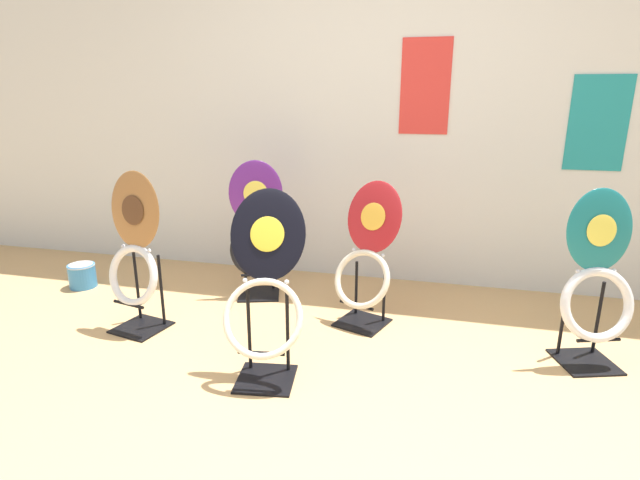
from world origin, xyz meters
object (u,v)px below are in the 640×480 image
object	(u,v)px
toilet_seat_display_jazz_black	(265,294)
toilet_seat_display_purple_note	(257,235)
toilet_seat_display_crimson_swirl	(367,258)
paint_can	(82,275)
toilet_seat_display_woodgrain	(135,254)
toilet_seat_display_teal_sax	(597,285)

from	to	relation	value
toilet_seat_display_jazz_black	toilet_seat_display_purple_note	distance (m)	1.06
toilet_seat_display_crimson_swirl	toilet_seat_display_jazz_black	xyz separation A→B (m)	(-0.38, -0.73, 0.02)
toilet_seat_display_purple_note	paint_can	xyz separation A→B (m)	(-1.30, -0.17, -0.35)
toilet_seat_display_woodgrain	paint_can	distance (m)	1.01
paint_can	toilet_seat_display_woodgrain	bearing A→B (deg)	-31.18
toilet_seat_display_teal_sax	toilet_seat_display_crimson_swirl	bearing A→B (deg)	170.11
toilet_seat_display_crimson_swirl	toilet_seat_display_woodgrain	size ratio (longest dim) A/B	0.91
toilet_seat_display_teal_sax	toilet_seat_display_purple_note	xyz separation A→B (m)	(-1.99, 0.45, -0.00)
toilet_seat_display_jazz_black	toilet_seat_display_purple_note	xyz separation A→B (m)	(-0.41, 0.98, -0.00)
toilet_seat_display_jazz_black	toilet_seat_display_purple_note	bearing A→B (deg)	112.96
toilet_seat_display_teal_sax	toilet_seat_display_purple_note	bearing A→B (deg)	167.20
toilet_seat_display_teal_sax	toilet_seat_display_purple_note	size ratio (longest dim) A/B	0.98
toilet_seat_display_crimson_swirl	toilet_seat_display_purple_note	world-z (taller)	toilet_seat_display_purple_note
toilet_seat_display_jazz_black	toilet_seat_display_woodgrain	bearing A→B (deg)	160.82
toilet_seat_display_woodgrain	paint_can	bearing A→B (deg)	148.82
toilet_seat_display_woodgrain	paint_can	size ratio (longest dim) A/B	4.96
toilet_seat_display_jazz_black	toilet_seat_display_purple_note	size ratio (longest dim) A/B	0.98
toilet_seat_display_jazz_black	paint_can	bearing A→B (deg)	154.92
toilet_seat_display_purple_note	paint_can	world-z (taller)	toilet_seat_display_purple_note
toilet_seat_display_crimson_swirl	paint_can	size ratio (longest dim) A/B	4.53
paint_can	toilet_seat_display_purple_note	bearing A→B (deg)	7.66
toilet_seat_display_crimson_swirl	toilet_seat_display_woodgrain	xyz separation A→B (m)	(-1.29, -0.42, 0.05)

